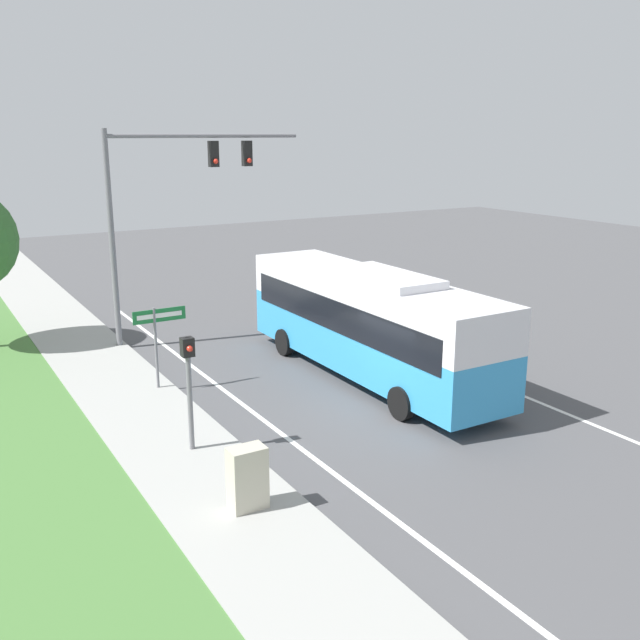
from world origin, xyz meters
name	(u,v)px	position (x,y,z in m)	size (l,w,h in m)	color
ground_plane	(400,408)	(0.00, 0.00, 0.00)	(80.00, 80.00, 0.00)	#4C4C4F
sidewalk	(184,457)	(-6.20, 0.00, 0.06)	(2.80, 80.00, 0.12)	#9E9E99
grass_verge	(38,491)	(-9.40, 0.00, 0.05)	(3.60, 80.00, 0.10)	#477538
lane_divider_near	(283,435)	(-3.60, 0.00, 0.00)	(0.14, 30.00, 0.01)	silver
lane_divider_far	(496,385)	(3.60, 0.00, 0.00)	(0.14, 30.00, 0.01)	silver
bus	(369,319)	(0.71, 2.59, 1.86)	(2.60, 10.53, 3.39)	#3393D1
signal_gantry	(169,192)	(-2.99, 9.50, 5.32)	(7.18, 0.41, 7.45)	slate
pedestrian_signal	(189,375)	(-5.92, 0.18, 1.95)	(0.28, 0.34, 2.83)	slate
street_sign	(158,331)	(-5.18, 4.64, 1.80)	(1.55, 0.08, 2.50)	slate
utility_cabinet	(247,478)	(-5.95, -2.96, 0.76)	(0.73, 0.47, 1.28)	#B7B29E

